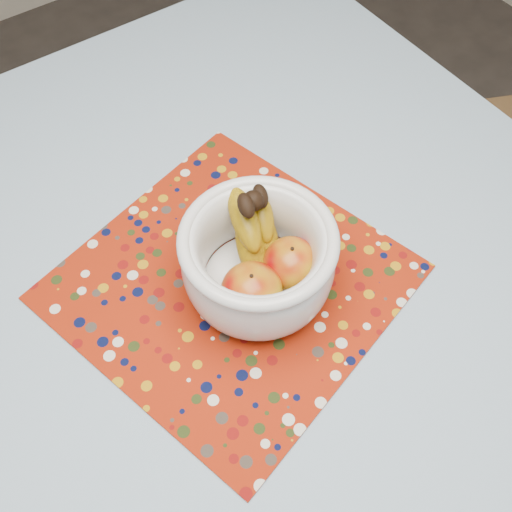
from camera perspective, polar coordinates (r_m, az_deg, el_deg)
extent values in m
plane|color=#2D2826|center=(1.55, -2.86, -19.49)|extent=(4.00, 4.00, 0.00)
cube|color=brown|center=(0.86, -4.91, -7.70)|extent=(1.20, 1.20, 0.04)
cylinder|color=brown|center=(1.60, 2.09, 10.63)|extent=(0.06, 0.06, 0.71)
cylinder|color=brown|center=(1.63, 20.30, -1.46)|extent=(0.03, 0.03, 0.41)
cylinder|color=brown|center=(1.79, 16.55, 7.20)|extent=(0.03, 0.03, 0.41)
cube|color=#6389A6|center=(0.84, -5.03, -6.96)|extent=(1.32, 1.32, 0.01)
cube|color=maroon|center=(0.86, -2.44, -2.50)|extent=(0.52, 0.52, 0.00)
cylinder|color=silver|center=(0.85, 0.19, -2.74)|extent=(0.11, 0.11, 0.01)
cylinder|color=silver|center=(0.84, 0.20, -2.38)|extent=(0.15, 0.15, 0.01)
torus|color=silver|center=(0.76, 0.22, 1.57)|extent=(0.21, 0.21, 0.02)
ellipsoid|color=#850506|center=(0.79, -0.42, -3.34)|extent=(0.08, 0.08, 0.07)
ellipsoid|color=#850506|center=(0.81, 3.34, -0.72)|extent=(0.08, 0.08, 0.07)
sphere|color=black|center=(0.78, -0.26, 5.28)|extent=(0.03, 0.03, 0.03)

